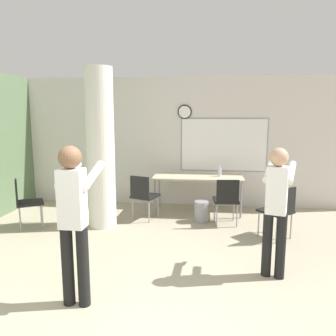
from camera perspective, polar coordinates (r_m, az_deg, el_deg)
The scene contains 11 objects.
wall_back at distance 7.22m, azimuth 2.48°, elevation 4.57°, with size 8.00×0.15×2.80m.
support_pillar at distance 5.88m, azimuth -11.67°, elevation 3.26°, with size 0.49×0.49×2.80m.
folding_table at distance 6.70m, azimuth 5.25°, elevation -1.79°, with size 1.80×0.74×0.76m.
bottle_on_table at distance 6.68m, azimuth 8.99°, elevation -0.72°, with size 0.07×0.07×0.22m.
waste_bin at distance 6.23m, azimuth 5.82°, elevation -7.56°, with size 0.27×0.27×0.39m.
chair_mid_room at distance 5.58m, azimuth 18.82°, elevation -6.71°, with size 0.62×0.62×0.87m.
chair_table_left at distance 6.25m, azimuth -4.30°, elevation -4.50°, with size 0.56×0.56×0.87m.
chair_table_right at distance 6.02m, azimuth 10.15°, elevation -5.15°, with size 0.48×0.48×0.87m.
chair_by_left_wall at distance 6.33m, azimuth -23.59°, elevation -5.09°, with size 0.60×0.60×0.87m.
person_playing_front at distance 3.53m, azimuth -16.06°, elevation -7.56°, with size 0.38×0.67×1.71m.
person_playing_side at distance 4.20m, azimuth 18.37°, elevation -5.67°, with size 0.49×0.67×1.62m.
Camera 1 is at (0.54, -2.11, 2.02)m, focal length 35.00 mm.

